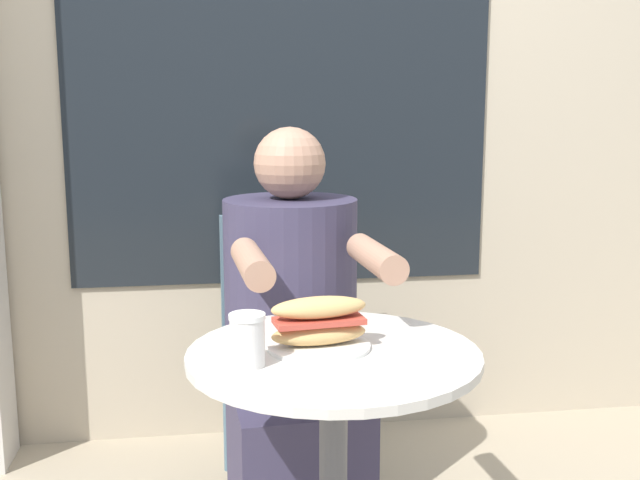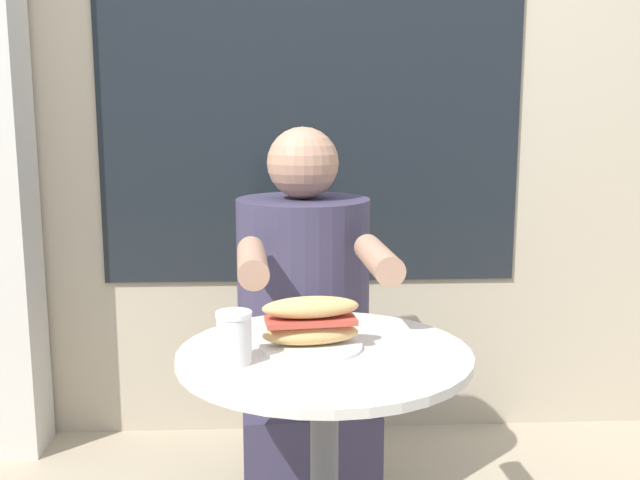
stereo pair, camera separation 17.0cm
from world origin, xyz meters
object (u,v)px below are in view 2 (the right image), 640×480
object	(u,v)px
cafe_table	(324,441)
diner_chair	(299,324)
sandwich_on_plate	(311,326)
drink_cup	(234,337)
seated_diner	(305,367)

from	to	relation	value
cafe_table	diner_chair	distance (m)	0.85
sandwich_on_plate	drink_cup	world-z (taller)	sandwich_on_plate
sandwich_on_plate	drink_cup	distance (m)	0.18
diner_chair	drink_cup	bearing A→B (deg)	77.40
cafe_table	diner_chair	size ratio (longest dim) A/B	0.82
seated_diner	drink_cup	world-z (taller)	seated_diner
diner_chair	sandwich_on_plate	bearing A→B (deg)	86.98
cafe_table	sandwich_on_plate	distance (m)	0.25
diner_chair	cafe_table	bearing A→B (deg)	88.82
cafe_table	seated_diner	xyz separation A→B (m)	(-0.03, 0.50, -0.02)
seated_diner	diner_chair	bearing A→B (deg)	-92.22
diner_chair	seated_diner	distance (m)	0.35
sandwich_on_plate	diner_chair	bearing A→B (deg)	90.51
sandwich_on_plate	drink_cup	size ratio (longest dim) A/B	2.07
cafe_table	drink_cup	size ratio (longest dim) A/B	6.84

